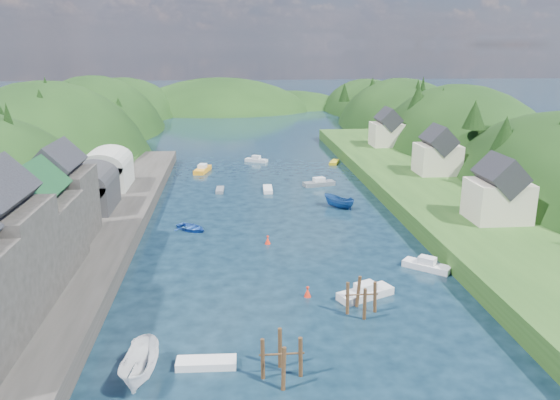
{
  "coord_description": "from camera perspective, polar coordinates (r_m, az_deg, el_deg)",
  "views": [
    {
      "loc": [
        -6.35,
        -41.18,
        23.82
      ],
      "look_at": [
        0.0,
        28.0,
        4.0
      ],
      "focal_mm": 35.0,
      "sensor_mm": 36.0,
      "label": 1
    }
  ],
  "objects": [
    {
      "name": "channel_buoy_far",
      "position": [
        67.79,
        -1.29,
        -4.22
      ],
      "size": [
        0.7,
        0.7,
        1.1
      ],
      "color": "red",
      "rests_on": "ground"
    },
    {
      "name": "piling_cluster_far",
      "position": [
        51.33,
        8.49,
        -10.33
      ],
      "size": [
        3.06,
        2.87,
        3.67
      ],
      "color": "#382314",
      "rests_on": "ground"
    },
    {
      "name": "far_hills",
      "position": [
        218.08,
        -3.21,
        6.76
      ],
      "size": [
        103.0,
        68.0,
        44.0
      ],
      "color": "black",
      "rests_on": "ground"
    },
    {
      "name": "terrace_right",
      "position": [
        89.91,
        15.35,
        0.77
      ],
      "size": [
        16.0,
        120.0,
        2.4
      ],
      "primitive_type": "cube",
      "color": "#234719",
      "rests_on": "ground"
    },
    {
      "name": "terrace_left_grass",
      "position": [
        69.71,
        -25.7,
        -4.61
      ],
      "size": [
        12.0,
        110.0,
        2.5
      ],
      "primitive_type": "cube",
      "color": "#234719",
      "rests_on": "ground"
    },
    {
      "name": "channel_buoy_near",
      "position": [
        54.25,
        2.9,
        -9.58
      ],
      "size": [
        0.7,
        0.7,
        1.1
      ],
      "color": "red",
      "rests_on": "ground"
    },
    {
      "name": "quay_left",
      "position": [
        67.64,
        -20.1,
        -4.81
      ],
      "size": [
        12.0,
        110.0,
        2.0
      ],
      "primitive_type": "cube",
      "color": "#2D2B28",
      "rests_on": "ground"
    },
    {
      "name": "boat_sheds",
      "position": [
        84.61,
        -18.55,
        2.42
      ],
      "size": [
        7.0,
        21.0,
        7.5
      ],
      "color": "#2D2D30",
      "rests_on": "quay_left"
    },
    {
      "name": "hillside_left",
      "position": [
        126.52,
        -22.84,
        0.06
      ],
      "size": [
        44.0,
        245.56,
        52.0
      ],
      "color": "black",
      "rests_on": "ground"
    },
    {
      "name": "hill_trees",
      "position": [
        106.04,
        -1.64,
        9.03
      ],
      "size": [
        92.81,
        147.18,
        12.54
      ],
      "color": "black",
      "rests_on": "ground"
    },
    {
      "name": "moored_boats",
      "position": [
        65.14,
        -0.24,
        -4.88
      ],
      "size": [
        32.17,
        92.17,
        2.44
      ],
      "color": "silver",
      "rests_on": "ground"
    },
    {
      "name": "quayside_buildings",
      "position": [
        54.12,
        -26.29,
        -3.8
      ],
      "size": [
        8.0,
        35.84,
        12.9
      ],
      "color": "#2D2B28",
      "rests_on": "quay_left"
    },
    {
      "name": "ground",
      "position": [
        94.45,
        -1.22,
        1.31
      ],
      "size": [
        600.0,
        600.0,
        0.0
      ],
      "primitive_type": "plane",
      "color": "black",
      "rests_on": "ground"
    },
    {
      "name": "hillside_right",
      "position": [
        130.81,
        18.05,
        1.31
      ],
      "size": [
        36.0,
        245.56,
        48.0
      ],
      "color": "black",
      "rests_on": "ground"
    },
    {
      "name": "piling_cluster_near",
      "position": [
        41.86,
        0.18,
        -16.49
      ],
      "size": [
        3.36,
        3.12,
        3.89
      ],
      "color": "#382314",
      "rests_on": "ground"
    },
    {
      "name": "right_bank_cottages",
      "position": [
        97.55,
        15.53,
        4.72
      ],
      "size": [
        9.0,
        59.24,
        8.41
      ],
      "color": "beige",
      "rests_on": "terrace_right"
    }
  ]
}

